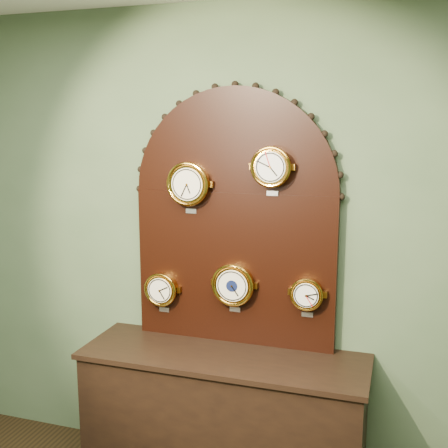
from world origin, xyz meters
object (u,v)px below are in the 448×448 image
(tide_clock, at_px, (307,294))
(hygrometer, at_px, (162,289))
(display_board, at_px, (235,210))
(roman_clock, at_px, (189,184))
(arabic_clock, at_px, (271,167))
(shop_counter, at_px, (223,424))
(barometer, at_px, (233,285))

(tide_clock, bearing_deg, hygrometer, -179.97)
(display_board, relative_size, roman_clock, 4.99)
(roman_clock, bearing_deg, hygrometer, 179.63)
(arabic_clock, bearing_deg, shop_counter, -146.35)
(shop_counter, relative_size, arabic_clock, 5.75)
(roman_clock, xyz_separation_m, arabic_clock, (0.49, 0.00, 0.11))
(shop_counter, distance_m, display_board, 1.25)
(roman_clock, xyz_separation_m, tide_clock, (0.70, 0.00, -0.59))
(hygrometer, xyz_separation_m, barometer, (0.46, -0.00, 0.07))
(display_board, bearing_deg, roman_clock, -165.32)
(hygrometer, bearing_deg, arabic_clock, -0.04)
(arabic_clock, bearing_deg, roman_clock, -179.92)
(roman_clock, height_order, arabic_clock, arabic_clock)
(roman_clock, bearing_deg, display_board, 14.68)
(display_board, height_order, roman_clock, display_board)
(tide_clock, bearing_deg, shop_counter, -160.84)
(roman_clock, distance_m, barometer, 0.64)
(roman_clock, relative_size, barometer, 1.01)
(display_board, relative_size, arabic_clock, 5.50)
(roman_clock, height_order, barometer, roman_clock)
(display_board, bearing_deg, hygrometer, -171.50)
(shop_counter, height_order, roman_clock, roman_clock)
(roman_clock, distance_m, tide_clock, 0.92)
(shop_counter, height_order, display_board, display_board)
(arabic_clock, height_order, barometer, arabic_clock)
(barometer, xyz_separation_m, tide_clock, (0.43, 0.00, -0.02))
(shop_counter, bearing_deg, display_board, 90.00)
(hygrometer, bearing_deg, tide_clock, 0.03)
(barometer, bearing_deg, hygrometer, 179.84)
(display_board, relative_size, hygrometer, 5.90)
(barometer, bearing_deg, shop_counter, -95.54)
(tide_clock, bearing_deg, display_board, 171.61)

